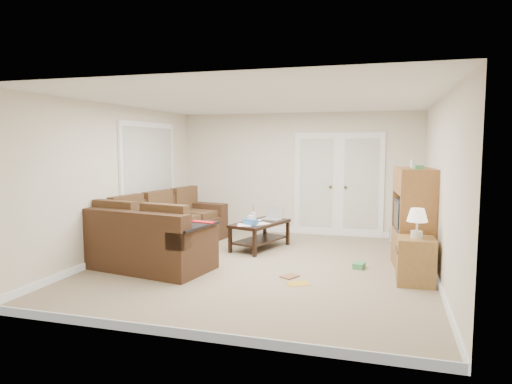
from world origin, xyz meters
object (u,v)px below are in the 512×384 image
(coffee_table, at_px, (261,234))
(tv_armoire, at_px, (413,218))
(sectional_sofa, at_px, (161,235))
(side_cabinet, at_px, (416,257))

(coffee_table, bearing_deg, tv_armoire, 3.96)
(sectional_sofa, relative_size, tv_armoire, 2.00)
(sectional_sofa, xyz_separation_m, side_cabinet, (4.00, -0.44, 0.01))
(tv_armoire, distance_m, side_cabinet, 0.90)
(sectional_sofa, bearing_deg, coffee_table, 43.85)
(coffee_table, height_order, tv_armoire, tv_armoire)
(sectional_sofa, xyz_separation_m, tv_armoire, (4.00, 0.36, 0.40))
(coffee_table, relative_size, side_cabinet, 1.28)
(sectional_sofa, xyz_separation_m, coffee_table, (1.46, 0.98, -0.09))
(tv_armoire, bearing_deg, coffee_table, 160.07)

